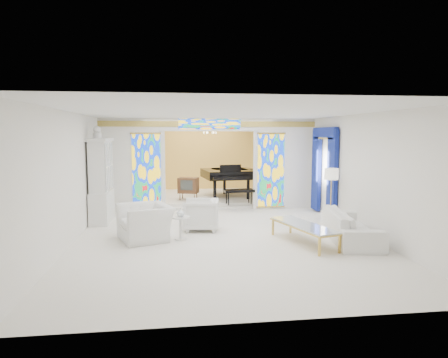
{
  "coord_description": "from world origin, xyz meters",
  "views": [
    {
      "loc": [
        -1.18,
        -10.98,
        2.5
      ],
      "look_at": [
        0.25,
        0.2,
        1.23
      ],
      "focal_mm": 32.0,
      "sensor_mm": 36.0,
      "label": 1
    }
  ],
  "objects": [
    {
      "name": "gold_curtain_back",
      "position": [
        0.0,
        5.88,
        1.5
      ],
      "size": [
        6.7,
        0.1,
        2.9
      ],
      "primitive_type": "cube",
      "color": "#E5BB4F",
      "rests_on": "wall_back"
    },
    {
      "name": "armchair_right",
      "position": [
        -0.48,
        -0.74,
        0.41
      ],
      "size": [
        1.01,
        0.99,
        0.81
      ],
      "primitive_type": "imported",
      "rotation": [
        0.0,
        0.0,
        -1.71
      ],
      "color": "silver",
      "rests_on": "floor"
    },
    {
      "name": "floor_lamp",
      "position": [
        3.13,
        -0.55,
        1.33
      ],
      "size": [
        0.49,
        0.49,
        1.56
      ],
      "rotation": [
        0.0,
        0.0,
        -0.35
      ],
      "color": "gold",
      "rests_on": "floor"
    },
    {
      "name": "floor",
      "position": [
        0.0,
        0.0,
        0.0
      ],
      "size": [
        12.0,
        12.0,
        0.0
      ],
      "primitive_type": "plane",
      "color": "white",
      "rests_on": "ground"
    },
    {
      "name": "armchair_left",
      "position": [
        -1.86,
        -1.5,
        0.41
      ],
      "size": [
        1.48,
        1.57,
        0.82
      ],
      "primitive_type": "imported",
      "rotation": [
        0.0,
        0.0,
        -1.21
      ],
      "color": "silver",
      "rests_on": "floor"
    },
    {
      "name": "stained_glass_transom",
      "position": [
        0.0,
        1.89,
        2.82
      ],
      "size": [
        2.0,
        0.04,
        0.34
      ],
      "primitive_type": "cube",
      "color": "gold",
      "rests_on": "partition_wall"
    },
    {
      "name": "wall_back",
      "position": [
        0.0,
        6.0,
        1.5
      ],
      "size": [
        7.0,
        0.02,
        3.0
      ],
      "primitive_type": "cube",
      "color": "white",
      "rests_on": "floor"
    },
    {
      "name": "stained_glass_left",
      "position": [
        -2.03,
        1.89,
        1.3
      ],
      "size": [
        0.9,
        0.04,
        2.4
      ],
      "primitive_type": "cube",
      "color": "gold",
      "rests_on": "partition_wall"
    },
    {
      "name": "stained_glass_right",
      "position": [
        2.03,
        1.89,
        1.3
      ],
      "size": [
        0.9,
        0.04,
        2.4
      ],
      "primitive_type": "cube",
      "color": "gold",
      "rests_on": "partition_wall"
    },
    {
      "name": "wall_front",
      "position": [
        0.0,
        -6.0,
        1.5
      ],
      "size": [
        7.0,
        0.02,
        3.0
      ],
      "primitive_type": "cube",
      "color": "white",
      "rests_on": "floor"
    },
    {
      "name": "blue_drapes",
      "position": [
        3.4,
        0.7,
        1.58
      ],
      "size": [
        0.14,
        1.85,
        2.65
      ],
      "color": "navy",
      "rests_on": "wall_right"
    },
    {
      "name": "sofa",
      "position": [
        2.95,
        -2.22,
        0.35
      ],
      "size": [
        1.34,
        2.53,
        0.7
      ],
      "primitive_type": "imported",
      "rotation": [
        0.0,
        0.0,
        1.4
      ],
      "color": "white",
      "rests_on": "floor"
    },
    {
      "name": "ceiling",
      "position": [
        0.0,
        0.0,
        3.0
      ],
      "size": [
        7.0,
        12.0,
        0.02
      ],
      "primitive_type": "cube",
      "color": "white",
      "rests_on": "wall_back"
    },
    {
      "name": "china_cabinet",
      "position": [
        -3.22,
        0.6,
        1.17
      ],
      "size": [
        0.56,
        1.46,
        2.72
      ],
      "color": "silver",
      "rests_on": "floor"
    },
    {
      "name": "wall_left",
      "position": [
        -3.5,
        0.0,
        1.5
      ],
      "size": [
        0.02,
        12.0,
        3.0
      ],
      "primitive_type": "cube",
      "color": "white",
      "rests_on": "floor"
    },
    {
      "name": "coffee_table",
      "position": [
        1.76,
        -2.34,
        0.41
      ],
      "size": [
        1.15,
        2.11,
        0.45
      ],
      "rotation": [
        0.0,
        0.0,
        0.28
      ],
      "color": "silver",
      "rests_on": "floor"
    },
    {
      "name": "partition_wall",
      "position": [
        0.0,
        2.0,
        1.65
      ],
      "size": [
        7.0,
        0.22,
        3.0
      ],
      "color": "white",
      "rests_on": "floor"
    },
    {
      "name": "wall_right",
      "position": [
        3.5,
        0.0,
        1.5
      ],
      "size": [
        0.02,
        12.0,
        3.0
      ],
      "primitive_type": "cube",
      "color": "white",
      "rests_on": "floor"
    },
    {
      "name": "chandelier",
      "position": [
        0.2,
        4.0,
        2.55
      ],
      "size": [
        0.48,
        0.48,
        0.3
      ],
      "primitive_type": "cylinder",
      "color": "gold",
      "rests_on": "ceiling"
    },
    {
      "name": "grand_piano",
      "position": [
        0.9,
        3.74,
        1.01
      ],
      "size": [
        2.09,
        3.25,
        1.23
      ],
      "rotation": [
        0.0,
        0.0,
        0.12
      ],
      "color": "black",
      "rests_on": "alcove_platform"
    },
    {
      "name": "alcove_platform",
      "position": [
        0.0,
        4.1,
        0.09
      ],
      "size": [
        6.8,
        3.8,
        0.18
      ],
      "primitive_type": "cube",
      "color": "white",
      "rests_on": "floor"
    },
    {
      "name": "side_table",
      "position": [
        -1.03,
        -1.64,
        0.36
      ],
      "size": [
        0.52,
        0.52,
        0.56
      ],
      "rotation": [
        0.0,
        0.0,
        -0.17
      ],
      "color": "silver",
      "rests_on": "floor"
    },
    {
      "name": "tv_console",
      "position": [
        -0.66,
        3.07,
        0.69
      ],
      "size": [
        0.78,
        0.64,
        0.79
      ],
      "rotation": [
        0.0,
        0.0,
        -0.31
      ],
      "color": "#54351E",
      "rests_on": "alcove_platform"
    },
    {
      "name": "vase",
      "position": [
        -1.03,
        -1.64,
        0.66
      ],
      "size": [
        0.24,
        0.24,
        0.2
      ],
      "primitive_type": "imported",
      "rotation": [
        0.0,
        0.0,
        0.33
      ],
      "color": "silver",
      "rests_on": "side_table"
    }
  ]
}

